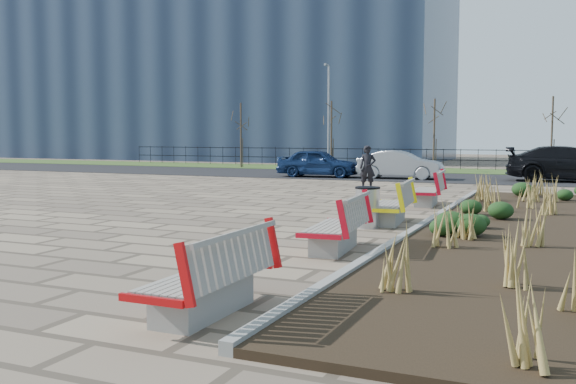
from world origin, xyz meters
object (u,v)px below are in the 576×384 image
at_px(bench_b, 334,223).
at_px(car_silver, 400,165).
at_px(bench_c, 389,202).
at_px(car_blue, 318,163).
at_px(litter_bin, 367,208).
at_px(lamp_west, 329,118).
at_px(pedestrian, 368,168).
at_px(bench_a, 204,273).
at_px(bench_d, 426,188).
at_px(car_black, 570,164).

relative_size(bench_b, car_silver, 0.53).
bearing_deg(bench_b, bench_c, 84.78).
height_order(bench_b, car_blue, car_blue).
xyz_separation_m(litter_bin, lamp_west, (-8.72, 21.33, 2.59)).
bearing_deg(bench_b, pedestrian, 98.69).
height_order(bench_a, lamp_west, lamp_west).
xyz_separation_m(pedestrian, car_silver, (-0.29, 6.34, -0.17)).
relative_size(bench_a, bench_d, 1.00).
bearing_deg(bench_b, car_blue, 106.55).
bearing_deg(pedestrian, car_black, 27.01).
bearing_deg(car_blue, car_silver, -88.82).
xyz_separation_m(pedestrian, lamp_west, (-5.90, 11.87, 2.20)).
distance_m(bench_c, car_black, 16.46).
relative_size(bench_a, pedestrian, 1.25).
bearing_deg(car_blue, car_black, -87.33).
relative_size(bench_c, bench_d, 1.00).
bearing_deg(bench_d, bench_a, -94.91).
xyz_separation_m(car_blue, car_silver, (3.98, 0.40, -0.03)).
distance_m(bench_c, car_blue, 16.31).
bearing_deg(car_silver, car_black, -84.96).
bearing_deg(pedestrian, bench_b, -95.63).
height_order(litter_bin, car_blue, car_blue).
bearing_deg(litter_bin, car_silver, 101.13).
distance_m(litter_bin, pedestrian, 9.88).
relative_size(bench_b, litter_bin, 2.33).
distance_m(car_black, lamp_west, 13.83).
relative_size(bench_c, car_blue, 0.53).
bearing_deg(litter_bin, pedestrian, 106.57).
relative_size(car_silver, lamp_west, 0.66).
relative_size(bench_a, car_blue, 0.53).
distance_m(bench_c, car_silver, 15.33).
xyz_separation_m(car_blue, lamp_west, (-1.64, 5.93, 2.34)).
xyz_separation_m(bench_c, car_blue, (-7.36, 14.55, 0.20)).
bearing_deg(car_silver, pedestrian, 179.57).
relative_size(bench_b, bench_d, 1.00).
bearing_deg(bench_c, litter_bin, -113.34).
relative_size(litter_bin, lamp_west, 0.15).
bearing_deg(car_black, bench_c, 162.45).
relative_size(car_black, lamp_west, 0.89).
distance_m(litter_bin, lamp_west, 23.19).
height_order(bench_b, lamp_west, lamp_west).
xyz_separation_m(bench_a, car_blue, (-7.36, 22.93, 0.20)).
xyz_separation_m(bench_a, pedestrian, (-3.10, 16.99, 0.34)).
bearing_deg(bench_b, litter_bin, 90.04).
distance_m(pedestrian, car_silver, 6.35).
height_order(bench_b, bench_c, same).
relative_size(bench_c, car_black, 0.39).
distance_m(car_blue, lamp_west, 6.58).
relative_size(litter_bin, car_silver, 0.23).
xyz_separation_m(bench_c, lamp_west, (-9.00, 20.48, 2.54)).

